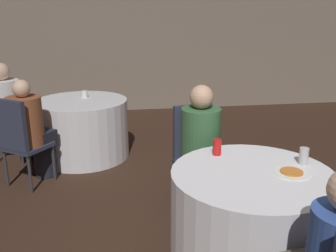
{
  "coord_description": "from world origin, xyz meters",
  "views": [
    {
      "loc": [
        -0.8,
        -2.2,
        1.78
      ],
      "look_at": [
        -0.34,
        0.85,
        0.83
      ],
      "focal_mm": 40.0,
      "sensor_mm": 36.0,
      "label": 1
    }
  ],
  "objects_px": {
    "table_near": "(250,220)",
    "chair_far_southwest": "(19,137)",
    "chair_near_north": "(196,148)",
    "person_white_shirt": "(11,111)",
    "person_floral_shirt": "(31,130)",
    "table_far": "(83,129)",
    "soda_can_silver": "(304,156)",
    "person_green_jacket": "(203,150)",
    "pizza_plate_near": "(292,172)",
    "soda_can_red": "(217,147)"
  },
  "relations": [
    {
      "from": "table_near",
      "to": "person_floral_shirt",
      "type": "height_order",
      "value": "person_floral_shirt"
    },
    {
      "from": "chair_near_north",
      "to": "person_floral_shirt",
      "type": "bearing_deg",
      "value": -35.01
    },
    {
      "from": "chair_near_north",
      "to": "soda_can_silver",
      "type": "bearing_deg",
      "value": 113.41
    },
    {
      "from": "table_far",
      "to": "table_near",
      "type": "bearing_deg",
      "value": -61.07
    },
    {
      "from": "soda_can_silver",
      "to": "person_green_jacket",
      "type": "bearing_deg",
      "value": 127.93
    },
    {
      "from": "chair_near_north",
      "to": "pizza_plate_near",
      "type": "bearing_deg",
      "value": 102.51
    },
    {
      "from": "person_green_jacket",
      "to": "soda_can_silver",
      "type": "relative_size",
      "value": 9.63
    },
    {
      "from": "chair_far_southwest",
      "to": "person_floral_shirt",
      "type": "relative_size",
      "value": 0.85
    },
    {
      "from": "table_near",
      "to": "chair_far_southwest",
      "type": "bearing_deg",
      "value": 140.22
    },
    {
      "from": "table_far",
      "to": "soda_can_silver",
      "type": "bearing_deg",
      "value": -53.0
    },
    {
      "from": "person_green_jacket",
      "to": "soda_can_silver",
      "type": "bearing_deg",
      "value": 117.48
    },
    {
      "from": "person_green_jacket",
      "to": "person_white_shirt",
      "type": "xyz_separation_m",
      "value": [
        -2.0,
        1.58,
        0.02
      ]
    },
    {
      "from": "table_near",
      "to": "chair_near_north",
      "type": "bearing_deg",
      "value": 100.44
    },
    {
      "from": "chair_near_north",
      "to": "chair_far_southwest",
      "type": "distance_m",
      "value": 1.81
    },
    {
      "from": "table_near",
      "to": "soda_can_red",
      "type": "relative_size",
      "value": 9.23
    },
    {
      "from": "table_far",
      "to": "chair_near_north",
      "type": "xyz_separation_m",
      "value": [
        1.14,
        -1.41,
        0.19
      ]
    },
    {
      "from": "table_far",
      "to": "pizza_plate_near",
      "type": "bearing_deg",
      "value": -57.16
    },
    {
      "from": "table_near",
      "to": "person_floral_shirt",
      "type": "relative_size",
      "value": 1.0
    },
    {
      "from": "person_white_shirt",
      "to": "chair_far_southwest",
      "type": "bearing_deg",
      "value": 18.4
    },
    {
      "from": "person_white_shirt",
      "to": "person_floral_shirt",
      "type": "xyz_separation_m",
      "value": [
        0.36,
        -0.68,
        -0.04
      ]
    },
    {
      "from": "table_near",
      "to": "pizza_plate_near",
      "type": "relative_size",
      "value": 4.63
    },
    {
      "from": "chair_far_southwest",
      "to": "person_white_shirt",
      "type": "bearing_deg",
      "value": 143.02
    },
    {
      "from": "chair_near_north",
      "to": "person_floral_shirt",
      "type": "xyz_separation_m",
      "value": [
        -1.61,
        0.74,
        0.02
      ]
    },
    {
      "from": "person_floral_shirt",
      "to": "soda_can_red",
      "type": "distance_m",
      "value": 2.13
    },
    {
      "from": "chair_near_north",
      "to": "person_white_shirt",
      "type": "relative_size",
      "value": 0.79
    },
    {
      "from": "soda_can_silver",
      "to": "table_near",
      "type": "bearing_deg",
      "value": -167.48
    },
    {
      "from": "chair_near_north",
      "to": "person_green_jacket",
      "type": "relative_size",
      "value": 0.82
    },
    {
      "from": "table_far",
      "to": "soda_can_silver",
      "type": "relative_size",
      "value": 9.35
    },
    {
      "from": "table_near",
      "to": "chair_far_southwest",
      "type": "height_order",
      "value": "chair_far_southwest"
    },
    {
      "from": "table_near",
      "to": "person_white_shirt",
      "type": "bearing_deg",
      "value": 132.02
    },
    {
      "from": "table_far",
      "to": "person_floral_shirt",
      "type": "xyz_separation_m",
      "value": [
        -0.47,
        -0.68,
        0.21
      ]
    },
    {
      "from": "person_floral_shirt",
      "to": "pizza_plate_near",
      "type": "xyz_separation_m",
      "value": [
        2.04,
        -1.75,
        0.16
      ]
    },
    {
      "from": "chair_near_north",
      "to": "table_near",
      "type": "bearing_deg",
      "value": 90.0
    },
    {
      "from": "person_white_shirt",
      "to": "soda_can_red",
      "type": "relative_size",
      "value": 9.9
    },
    {
      "from": "table_far",
      "to": "soda_can_red",
      "type": "relative_size",
      "value": 9.35
    },
    {
      "from": "table_far",
      "to": "chair_near_north",
      "type": "relative_size",
      "value": 1.19
    },
    {
      "from": "person_white_shirt",
      "to": "person_floral_shirt",
      "type": "relative_size",
      "value": 1.07
    },
    {
      "from": "chair_far_southwest",
      "to": "person_floral_shirt",
      "type": "xyz_separation_m",
      "value": [
        0.09,
        0.13,
        0.02
      ]
    },
    {
      "from": "chair_far_southwest",
      "to": "person_floral_shirt",
      "type": "height_order",
      "value": "person_floral_shirt"
    },
    {
      "from": "chair_far_southwest",
      "to": "soda_can_silver",
      "type": "distance_m",
      "value": 2.74
    },
    {
      "from": "pizza_plate_near",
      "to": "chair_far_southwest",
      "type": "bearing_deg",
      "value": 142.85
    },
    {
      "from": "table_near",
      "to": "person_green_jacket",
      "type": "distance_m",
      "value": 0.85
    },
    {
      "from": "table_near",
      "to": "pizza_plate_near",
      "type": "distance_m",
      "value": 0.45
    },
    {
      "from": "pizza_plate_near",
      "to": "soda_can_silver",
      "type": "distance_m",
      "value": 0.22
    },
    {
      "from": "person_white_shirt",
      "to": "soda_can_red",
      "type": "bearing_deg",
      "value": 44.99
    },
    {
      "from": "table_far",
      "to": "chair_near_north",
      "type": "bearing_deg",
      "value": -51.16
    },
    {
      "from": "person_green_jacket",
      "to": "pizza_plate_near",
      "type": "xyz_separation_m",
      "value": [
        0.4,
        -0.86,
        0.14
      ]
    },
    {
      "from": "table_near",
      "to": "person_green_jacket",
      "type": "relative_size",
      "value": 0.96
    },
    {
      "from": "person_floral_shirt",
      "to": "table_near",
      "type": "bearing_deg",
      "value": -8.55
    },
    {
      "from": "table_near",
      "to": "pizza_plate_near",
      "type": "height_order",
      "value": "pizza_plate_near"
    }
  ]
}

